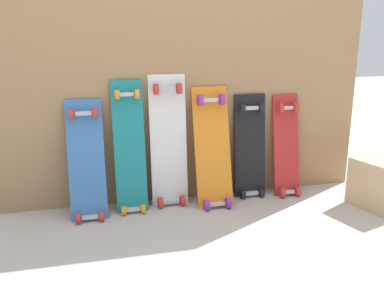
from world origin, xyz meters
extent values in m
plane|color=#B2AAA0|center=(0.00, 0.00, 0.00)|extent=(12.00, 12.00, 0.00)
cube|color=#99724C|center=(0.00, 0.07, 0.87)|extent=(2.43, 0.04, 1.74)
cube|color=#386BAD|center=(-0.66, -0.07, 0.32)|extent=(0.22, 0.24, 0.77)
cube|color=#B7B7BF|center=(-0.66, -0.19, 0.03)|extent=(0.10, 0.04, 0.03)
cube|color=#B7B7BF|center=(-0.66, -0.01, 0.62)|extent=(0.10, 0.04, 0.03)
cylinder|color=red|center=(-0.73, -0.20, 0.03)|extent=(0.03, 0.06, 0.06)
cylinder|color=red|center=(-0.59, -0.20, 0.03)|extent=(0.03, 0.06, 0.06)
cylinder|color=red|center=(-0.73, -0.02, 0.63)|extent=(0.03, 0.06, 0.06)
cylinder|color=red|center=(-0.59, -0.02, 0.63)|extent=(0.03, 0.06, 0.06)
cube|color=#197A7F|center=(-0.39, -0.04, 0.37)|extent=(0.19, 0.18, 0.88)
cube|color=#B7B7BF|center=(-0.39, -0.13, 0.03)|extent=(0.09, 0.04, 0.03)
cube|color=#B7B7BF|center=(-0.39, 0.00, 0.73)|extent=(0.09, 0.04, 0.03)
cylinder|color=orange|center=(-0.45, -0.15, 0.03)|extent=(0.03, 0.06, 0.06)
cylinder|color=orange|center=(-0.33, -0.15, 0.03)|extent=(0.03, 0.06, 0.06)
cylinder|color=orange|center=(-0.45, -0.02, 0.73)|extent=(0.03, 0.06, 0.06)
cylinder|color=orange|center=(-0.33, -0.02, 0.73)|extent=(0.03, 0.06, 0.06)
cube|color=silver|center=(-0.14, -0.01, 0.39)|extent=(0.24, 0.11, 0.90)
cube|color=#B7B7BF|center=(-0.14, -0.07, 0.03)|extent=(0.11, 0.04, 0.03)
cube|color=#B7B7BF|center=(-0.14, 0.01, 0.75)|extent=(0.11, 0.04, 0.03)
cylinder|color=red|center=(-0.21, -0.09, 0.03)|extent=(0.03, 0.07, 0.07)
cylinder|color=red|center=(-0.07, -0.09, 0.03)|extent=(0.03, 0.07, 0.07)
cylinder|color=red|center=(-0.21, -0.01, 0.76)|extent=(0.03, 0.07, 0.07)
cylinder|color=red|center=(-0.07, -0.01, 0.76)|extent=(0.03, 0.07, 0.07)
cube|color=orange|center=(0.14, -0.07, 0.35)|extent=(0.23, 0.24, 0.82)
cube|color=#B7B7BF|center=(0.14, -0.18, 0.03)|extent=(0.11, 0.04, 0.03)
cube|color=#B7B7BF|center=(0.14, -0.01, 0.67)|extent=(0.11, 0.04, 0.03)
cylinder|color=purple|center=(0.06, -0.20, 0.04)|extent=(0.03, 0.07, 0.07)
cylinder|color=purple|center=(0.21, -0.20, 0.04)|extent=(0.03, 0.07, 0.07)
cylinder|color=purple|center=(0.06, -0.02, 0.68)|extent=(0.03, 0.07, 0.07)
cylinder|color=purple|center=(0.21, -0.02, 0.68)|extent=(0.03, 0.07, 0.07)
cube|color=black|center=(0.42, 0.00, 0.31)|extent=(0.22, 0.10, 0.76)
cube|color=#B7B7BF|center=(0.42, -0.06, 0.03)|extent=(0.10, 0.04, 0.03)
cube|color=#B7B7BF|center=(0.42, 0.01, 0.61)|extent=(0.10, 0.04, 0.03)
cylinder|color=black|center=(0.35, -0.07, 0.03)|extent=(0.03, 0.06, 0.06)
cylinder|color=black|center=(0.49, -0.07, 0.03)|extent=(0.03, 0.06, 0.06)
cylinder|color=black|center=(0.35, -0.01, 0.61)|extent=(0.03, 0.06, 0.06)
cylinder|color=black|center=(0.49, -0.01, 0.61)|extent=(0.03, 0.06, 0.06)
cube|color=#B22626|center=(0.68, -0.03, 0.31)|extent=(0.18, 0.15, 0.75)
cube|color=#B7B7BF|center=(0.68, -0.10, 0.03)|extent=(0.08, 0.04, 0.03)
cube|color=#B7B7BF|center=(0.68, 0.00, 0.60)|extent=(0.08, 0.04, 0.03)
cylinder|color=red|center=(0.62, -0.12, 0.03)|extent=(0.03, 0.07, 0.07)
cylinder|color=red|center=(0.73, -0.12, 0.03)|extent=(0.03, 0.07, 0.07)
cylinder|color=red|center=(0.62, -0.02, 0.60)|extent=(0.03, 0.07, 0.07)
cylinder|color=red|center=(0.73, -0.02, 0.60)|extent=(0.03, 0.07, 0.07)
cube|color=tan|center=(1.19, -0.39, 0.16)|extent=(0.39, 0.39, 0.31)
camera|label=1|loc=(-0.62, -2.62, 1.14)|focal=40.16mm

